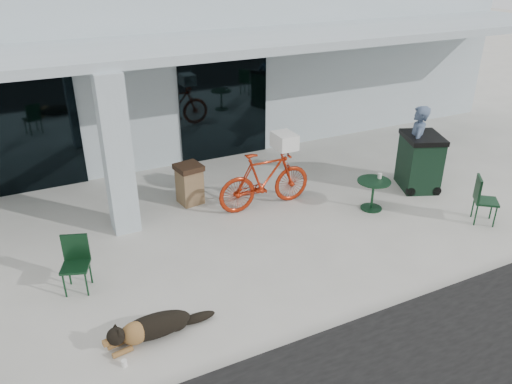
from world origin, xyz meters
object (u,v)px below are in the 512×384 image
cafe_chair_far_b (411,164)px  person (415,147)px  dog (155,325)px  bicycle (265,180)px  cafe_chair_near (75,266)px  cafe_table_far (373,195)px  trash_receptacle (190,184)px  cafe_chair_far_a (486,200)px  wheeled_bin (420,162)px

cafe_chair_far_b → person: (-0.16, -0.21, 0.52)m
dog → person: person is taller
bicycle → cafe_chair_near: bicycle is taller
bicycle → cafe_table_far: 2.31m
cafe_chair_far_b → trash_receptacle: (-5.08, 1.27, -0.01)m
cafe_chair_near → trash_receptacle: bearing=58.8°
dog → cafe_chair_far_a: cafe_chair_far_a is taller
cafe_chair_far_b → wheeled_bin: 0.39m
wheeled_bin → cafe_chair_far_b: bearing=99.7°
cafe_chair_far_a → person: size_ratio=0.51×
bicycle → person: 3.61m
cafe_chair_near → cafe_chair_far_b: cafe_chair_near is taller
cafe_chair_far_a → trash_receptacle: cafe_chair_far_a is taller
bicycle → person: (3.55, -0.58, 0.33)m
dog → cafe_chair_near: size_ratio=1.30×
cafe_table_far → wheeled_bin: bearing=14.1°
cafe_table_far → cafe_chair_near: bearing=-178.4°
bicycle → cafe_chair_far_b: bearing=-95.5°
wheeled_bin → cafe_chair_far_a: bearing=-66.4°
cafe_chair_far_a → wheeled_bin: bearing=40.1°
cafe_table_far → person: bearing=18.9°
cafe_chair_near → cafe_chair_far_b: bearing=26.5°
dog → cafe_chair_near: 1.83m
cafe_chair_far_a → person: person is taller
cafe_chair_near → cafe_chair_far_a: bearing=10.3°
cafe_chair_near → cafe_chair_far_b: 7.83m
cafe_chair_far_a → trash_receptacle: bearing=94.3°
person → wheeled_bin: size_ratio=1.50×
cafe_chair_near → wheeled_bin: bearing=24.1°
bicycle → cafe_chair_far_b: bicycle is taller
cafe_chair_far_a → cafe_chair_far_b: (0.03, 2.21, -0.04)m
wheeled_bin → bicycle: bearing=-168.6°
cafe_table_far → wheeled_bin: (1.62, 0.41, 0.31)m
bicycle → cafe_chair_near: (-4.07, -1.28, -0.17)m
cafe_chair_near → wheeled_bin: size_ratio=0.73×
cafe_chair_near → person: size_ratio=0.48×
bicycle → person: person is taller
cafe_chair_far_a → cafe_chair_far_b: bearing=38.0°
person → cafe_chair_near: bearing=-42.3°
wheeled_bin → person: bearing=148.4°
person → cafe_chair_far_a: bearing=46.1°
dog → wheeled_bin: (6.89, 2.20, 0.44)m
cafe_chair_near → cafe_table_far: 6.09m
cafe_chair_far_a → cafe_chair_far_b: 2.21m
dog → person: bearing=10.3°
cafe_table_far → wheeled_bin: wheeled_bin is taller
cafe_chair_near → cafe_chair_far_b: (7.78, 0.91, -0.02)m
dog → cafe_chair_near: cafe_chair_near is taller
dog → cafe_chair_far_a: 6.95m
cafe_chair_near → wheeled_bin: 7.73m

